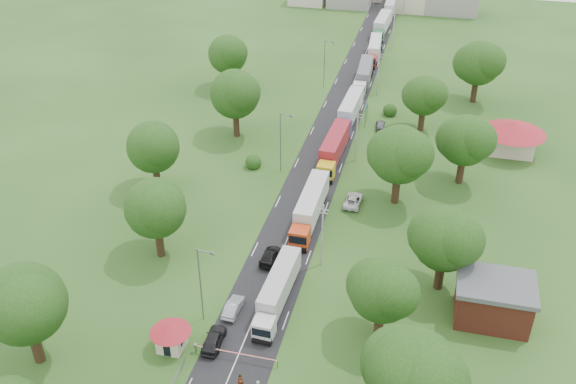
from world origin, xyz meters
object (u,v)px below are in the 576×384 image
(truck_0, at_px, (278,290))
(pedestrian_near, at_px, (241,382))
(car_lane_front, at_px, (214,339))
(car_lane_mid, at_px, (233,307))
(info_sign, at_px, (367,109))
(guard_booth, at_px, (171,333))
(boom_barrier, at_px, (224,351))

(truck_0, distance_m, pedestrian_near, 13.12)
(car_lane_front, bearing_deg, car_lane_mid, -97.22)
(info_sign, bearing_deg, pedestrian_near, -93.24)
(truck_0, bearing_deg, car_lane_front, -121.76)
(info_sign, xyz_separation_m, pedestrian_near, (-3.59, -63.50, -2.11))
(truck_0, distance_m, car_lane_mid, 5.39)
(car_lane_front, xyz_separation_m, pedestrian_near, (4.61, -5.00, 0.09))
(guard_booth, relative_size, pedestrian_near, 2.48)
(truck_0, xyz_separation_m, pedestrian_near, (-0.38, -13.07, -1.09))
(car_lane_front, relative_size, pedestrian_near, 2.64)
(guard_booth, distance_m, car_lane_front, 4.66)
(guard_booth, height_order, car_lane_front, guard_booth)
(boom_barrier, bearing_deg, car_lane_front, 137.60)
(guard_booth, relative_size, info_sign, 1.07)
(info_sign, bearing_deg, truck_0, -93.64)
(car_lane_mid, xyz_separation_m, pedestrian_near, (4.18, -10.50, 0.19))
(truck_0, height_order, car_lane_mid, truck_0)
(info_sign, bearing_deg, guard_booth, -101.68)
(car_lane_mid, bearing_deg, guard_booth, 57.96)
(guard_booth, distance_m, info_sign, 61.27)
(car_lane_mid, bearing_deg, pedestrian_near, 113.15)
(car_lane_front, xyz_separation_m, car_lane_mid, (0.43, 5.50, -0.10))
(boom_barrier, xyz_separation_m, pedestrian_near, (2.97, -3.50, -0.00))
(car_lane_front, bearing_deg, boom_barrier, 134.89)
(truck_0, height_order, car_lane_front, truck_0)
(info_sign, xyz_separation_m, car_lane_front, (-8.20, -58.50, -2.20))
(boom_barrier, xyz_separation_m, car_lane_front, (-1.64, 1.50, -0.09))
(info_sign, bearing_deg, car_lane_mid, -98.34)
(info_sign, height_order, truck_0, info_sign)
(info_sign, height_order, pedestrian_near, info_sign)
(pedestrian_near, bearing_deg, boom_barrier, 95.12)
(boom_barrier, distance_m, car_lane_front, 2.23)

